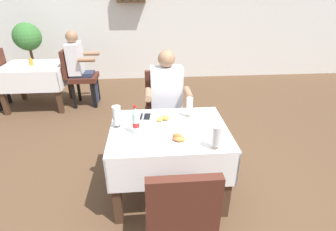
{
  "coord_description": "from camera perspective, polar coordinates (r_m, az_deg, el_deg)",
  "views": [
    {
      "loc": [
        -0.26,
        -1.83,
        1.86
      ],
      "look_at": [
        -0.09,
        0.27,
        0.8
      ],
      "focal_mm": 27.29,
      "sensor_mm": 36.0,
      "label": 1
    }
  ],
  "objects": [
    {
      "name": "background_table_tumbler",
      "position": [
        4.79,
        -28.27,
        10.46
      ],
      "size": [
        0.06,
        0.06,
        0.11
      ],
      "primitive_type": "cylinder",
      "color": "#C68928",
      "rests_on": "background_dining_table"
    },
    {
      "name": "chair_far_diner_seat",
      "position": [
        3.1,
        -1.07,
        1.78
      ],
      "size": [
        0.44,
        0.5,
        0.97
      ],
      "color": "#4C2319",
      "rests_on": "ground"
    },
    {
      "name": "back_wall",
      "position": [
        5.74,
        -2.26,
        22.68
      ],
      "size": [
        11.0,
        0.12,
        2.93
      ],
      "primitive_type": "cube",
      "color": "white",
      "rests_on": "ground"
    },
    {
      "name": "chair_near_camera_side",
      "position": [
        1.77,
        2.58,
        -20.75
      ],
      "size": [
        0.44,
        0.5,
        0.97
      ],
      "color": "#4C2319",
      "rests_on": "ground"
    },
    {
      "name": "beer_glass_left",
      "position": [
        2.47,
        4.81,
        1.82
      ],
      "size": [
        0.07,
        0.07,
        0.2
      ],
      "color": "white",
      "rests_on": "main_dining_table"
    },
    {
      "name": "plate_near_camera",
      "position": [
        2.13,
        2.19,
        -5.18
      ],
      "size": [
        0.25,
        0.25,
        0.06
      ],
      "color": "white",
      "rests_on": "main_dining_table"
    },
    {
      "name": "napkin_cutlery_set",
      "position": [
        2.52,
        -5.92,
        -0.18
      ],
      "size": [
        0.18,
        0.19,
        0.01
      ],
      "color": "black",
      "rests_on": "main_dining_table"
    },
    {
      "name": "plate_far_diner",
      "position": [
        2.41,
        -0.76,
        -1.05
      ],
      "size": [
        0.25,
        0.25,
        0.07
      ],
      "color": "white",
      "rests_on": "main_dining_table"
    },
    {
      "name": "seated_diner_far",
      "position": [
        2.94,
        -0.23,
        3.7
      ],
      "size": [
        0.5,
        0.46,
        1.26
      ],
      "color": "#282D42",
      "rests_on": "ground"
    },
    {
      "name": "potted_plant_corner",
      "position": [
        5.59,
        -28.52,
        13.36
      ],
      "size": [
        0.5,
        0.5,
        1.3
      ],
      "color": "brown",
      "rests_on": "ground"
    },
    {
      "name": "background_dining_table",
      "position": [
        4.85,
        -27.47,
        7.88
      ],
      "size": [
        0.98,
        0.78,
        0.72
      ],
      "color": "white",
      "rests_on": "ground"
    },
    {
      "name": "main_dining_table",
      "position": [
        2.39,
        0.2,
        -6.48
      ],
      "size": [
        1.06,
        0.84,
        0.72
      ],
      "color": "white",
      "rests_on": "ground"
    },
    {
      "name": "beer_glass_right",
      "position": [
        2.32,
        -11.33,
        -0.28
      ],
      "size": [
        0.08,
        0.08,
        0.21
      ],
      "color": "white",
      "rests_on": "main_dining_table"
    },
    {
      "name": "background_patron",
      "position": [
        4.57,
        -19.14,
        10.65
      ],
      "size": [
        0.46,
        0.5,
        1.26
      ],
      "color": "#282D42",
      "rests_on": "ground"
    },
    {
      "name": "cola_bottle_primary",
      "position": [
        2.19,
        -7.21,
        -1.32
      ],
      "size": [
        0.06,
        0.06,
        0.27
      ],
      "color": "silver",
      "rests_on": "main_dining_table"
    },
    {
      "name": "beer_glass_middle",
      "position": [
        2.01,
        10.81,
        -4.87
      ],
      "size": [
        0.07,
        0.07,
        0.2
      ],
      "color": "white",
      "rests_on": "main_dining_table"
    },
    {
      "name": "ground_plane",
      "position": [
        2.62,
        2.53,
        -18.54
      ],
      "size": [
        11.0,
        11.0,
        0.0
      ],
      "primitive_type": "plane",
      "color": "brown"
    },
    {
      "name": "background_chair_right",
      "position": [
        4.62,
        -19.44,
        8.74
      ],
      "size": [
        0.5,
        0.44,
        0.97
      ],
      "color": "#4C2319",
      "rests_on": "ground"
    }
  ]
}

